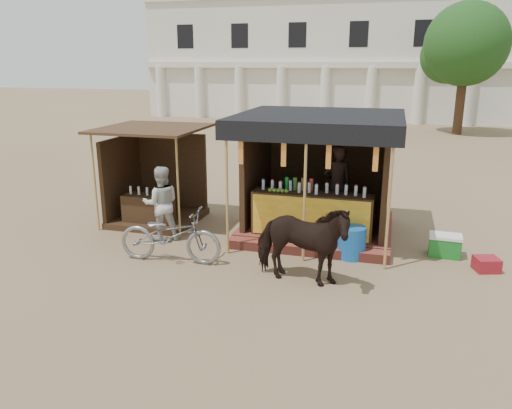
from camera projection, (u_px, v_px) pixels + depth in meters
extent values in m
plane|color=#846B4C|center=(232.00, 287.00, 8.91)|extent=(120.00, 120.00, 0.00)
cube|color=brown|center=(318.00, 226.00, 11.87)|extent=(3.40, 2.80, 0.22)
cube|color=brown|center=(306.00, 249.00, 10.44)|extent=(3.40, 0.35, 0.20)
cube|color=#392615|center=(312.00, 214.00, 10.83)|extent=(2.60, 0.55, 0.95)
cube|color=#BB8616|center=(310.00, 218.00, 10.57)|extent=(2.50, 0.02, 0.88)
cube|color=#392615|center=(327.00, 161.00, 12.66)|extent=(3.00, 0.12, 2.50)
cube|color=#392615|center=(257.00, 167.00, 11.88)|extent=(0.12, 2.50, 2.50)
cube|color=#392615|center=(386.00, 174.00, 11.12)|extent=(0.12, 2.50, 2.50)
cube|color=black|center=(320.00, 115.00, 10.96)|extent=(3.60, 3.60, 0.06)
cube|color=black|center=(306.00, 134.00, 9.36)|extent=(3.60, 0.06, 0.36)
cylinder|color=tan|center=(227.00, 190.00, 10.13)|extent=(0.06, 0.06, 2.75)
cylinder|color=tan|center=(305.00, 195.00, 9.72)|extent=(0.06, 0.06, 2.75)
cylinder|color=tan|center=(389.00, 201.00, 9.31)|extent=(0.06, 0.06, 2.75)
cube|color=red|center=(241.00, 150.00, 9.82)|extent=(0.10, 0.02, 0.55)
cube|color=red|center=(284.00, 153.00, 9.60)|extent=(0.10, 0.02, 0.55)
cube|color=red|center=(329.00, 155.00, 9.38)|extent=(0.10, 0.02, 0.55)
cube|color=red|center=(376.00, 157.00, 9.16)|extent=(0.10, 0.02, 0.55)
imported|color=black|center=(337.00, 185.00, 11.58)|extent=(0.79, 0.66, 1.83)
cube|color=#392615|center=(159.00, 218.00, 12.62)|extent=(2.00, 2.00, 0.15)
cube|color=#392615|center=(173.00, 173.00, 13.24)|extent=(1.90, 0.10, 2.10)
cube|color=#392615|center=(122.00, 178.00, 12.60)|extent=(0.10, 1.90, 2.10)
cube|color=#472D19|center=(152.00, 128.00, 11.91)|extent=(2.40, 2.40, 0.06)
cylinder|color=tan|center=(95.00, 183.00, 11.62)|extent=(0.05, 0.05, 2.35)
cylinder|color=tan|center=(178.00, 188.00, 11.08)|extent=(0.05, 0.05, 2.35)
cube|color=#392615|center=(149.00, 211.00, 12.07)|extent=(1.20, 0.50, 0.80)
imported|color=black|center=(301.00, 243.00, 8.88)|extent=(1.91, 1.05, 1.54)
imported|color=gray|center=(170.00, 235.00, 9.94)|extent=(2.14, 0.88, 1.10)
imported|color=#BBBCB5|center=(161.00, 203.00, 11.12)|extent=(1.01, 0.93, 1.68)
cylinder|color=#1657A9|center=(352.00, 242.00, 10.19)|extent=(0.71, 0.71, 0.66)
cube|color=maroon|center=(486.00, 264.00, 9.59)|extent=(0.52, 0.49, 0.27)
cube|color=#197022|center=(445.00, 247.00, 10.31)|extent=(0.64, 0.45, 0.40)
cube|color=white|center=(446.00, 236.00, 10.24)|extent=(0.66, 0.47, 0.06)
cube|color=silver|center=(333.00, 60.00, 36.14)|extent=(26.00, 7.00, 8.00)
cube|color=silver|center=(326.00, 65.00, 32.88)|extent=(26.00, 0.50, 0.40)
cylinder|color=silver|center=(161.00, 92.00, 36.46)|extent=(0.70, 0.70, 3.60)
cylinder|color=silver|center=(200.00, 92.00, 35.69)|extent=(0.70, 0.70, 3.60)
cylinder|color=silver|center=(240.00, 93.00, 34.93)|extent=(0.70, 0.70, 3.60)
cylinder|color=silver|center=(281.00, 94.00, 34.17)|extent=(0.70, 0.70, 3.60)
cylinder|color=silver|center=(325.00, 94.00, 33.40)|extent=(0.70, 0.70, 3.60)
cylinder|color=silver|center=(371.00, 95.00, 32.64)|extent=(0.70, 0.70, 3.60)
cylinder|color=silver|center=(419.00, 96.00, 31.88)|extent=(0.70, 0.70, 3.60)
cylinder|color=silver|center=(469.00, 97.00, 31.11)|extent=(0.70, 0.70, 3.60)
cylinder|color=#382314|center=(461.00, 98.00, 27.23)|extent=(0.50, 0.50, 4.00)
sphere|color=#214F1B|center=(466.00, 44.00, 26.46)|extent=(4.40, 4.40, 4.40)
sphere|color=#214F1B|center=(448.00, 56.00, 27.39)|extent=(2.99, 2.99, 2.99)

